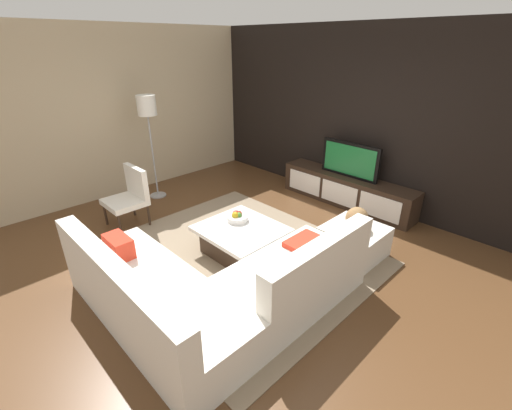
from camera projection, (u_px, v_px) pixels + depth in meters
ground_plane at (241, 259)px, 4.43m from camera, size 14.00×14.00×0.00m
feature_wall_back at (365, 119)px, 5.54m from camera, size 6.40×0.12×2.80m
side_wall_left at (124, 112)px, 6.02m from camera, size 0.12×5.20×2.80m
area_rug at (236, 256)px, 4.49m from camera, size 3.22×2.79×0.01m
media_console at (346, 190)px, 5.84m from camera, size 2.34×0.45×0.50m
television at (350, 160)px, 5.61m from camera, size 1.02×0.06×0.56m
sectional_couch at (212, 289)px, 3.44m from camera, size 2.28×2.39×0.84m
coffee_table at (241, 240)px, 4.47m from camera, size 1.01×0.92×0.38m
accent_chair_near at (130, 193)px, 5.11m from camera, size 0.56×0.53×0.87m
floor_lamp at (147, 113)px, 5.62m from camera, size 0.30×0.30×1.75m
ottoman at (354, 242)px, 4.43m from camera, size 0.70×0.70×0.40m
fruit_bowl at (237, 217)px, 4.55m from camera, size 0.28×0.28×0.14m
decorative_ball at (357, 218)px, 4.29m from camera, size 0.28×0.28×0.28m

